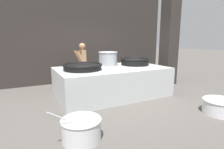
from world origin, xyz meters
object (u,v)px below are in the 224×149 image
(prep_bowl_meat, at_px, (220,106))
(cook, at_px, (82,64))
(giant_wok_near, at_px, (83,66))
(giant_wok_far, at_px, (135,61))
(prep_bowl_vegetables, at_px, (81,129))
(stock_pot, at_px, (108,58))

(prep_bowl_meat, bearing_deg, cook, 120.08)
(giant_wok_near, distance_m, giant_wok_far, 1.86)
(giant_wok_far, xyz_separation_m, prep_bowl_meat, (0.60, -2.54, -0.80))
(cook, xyz_separation_m, prep_bowl_meat, (2.07, -3.58, -0.67))
(cook, relative_size, prep_bowl_vegetables, 1.80)
(stock_pot, bearing_deg, prep_bowl_vegetables, -124.76)
(giant_wok_near, distance_m, prep_bowl_meat, 3.50)
(giant_wok_near, relative_size, stock_pot, 1.72)
(giant_wok_near, height_order, stock_pot, stock_pot)
(stock_pot, relative_size, cook, 0.40)
(stock_pot, bearing_deg, prep_bowl_meat, -62.96)
(giant_wok_near, relative_size, giant_wok_far, 1.15)
(giant_wok_near, relative_size, prep_bowl_meat, 1.41)
(stock_pot, bearing_deg, giant_wok_far, -19.36)
(cook, xyz_separation_m, prep_bowl_vegetables, (-1.07, -3.19, -0.64))
(cook, bearing_deg, giant_wok_far, 149.73)
(giant_wok_near, distance_m, prep_bowl_vegetables, 2.22)
(prep_bowl_vegetables, height_order, prep_bowl_meat, prep_bowl_vegetables)
(giant_wok_far, xyz_separation_m, stock_pot, (-0.84, 0.30, 0.11))
(prep_bowl_vegetables, distance_m, prep_bowl_meat, 3.17)
(giant_wok_near, distance_m, stock_pot, 1.12)
(giant_wok_far, height_order, prep_bowl_meat, giant_wok_far)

